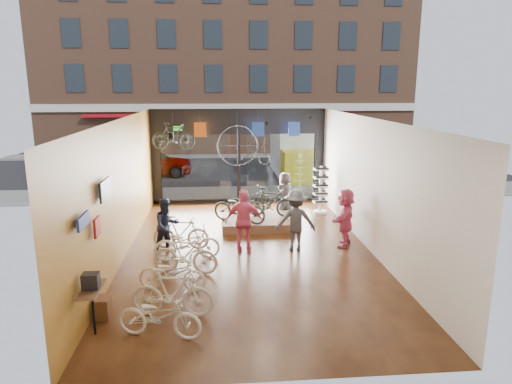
{
  "coord_description": "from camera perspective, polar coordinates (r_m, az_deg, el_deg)",
  "views": [
    {
      "loc": [
        -0.87,
        -12.43,
        4.64
      ],
      "look_at": [
        0.32,
        1.4,
        1.44
      ],
      "focal_mm": 32.0,
      "sensor_mm": 36.0,
      "label": 1
    }
  ],
  "objects": [
    {
      "name": "floor_bike_4",
      "position": [
        12.69,
        -8.61,
        -6.36
      ],
      "size": [
        1.84,
        0.79,
        0.94
      ],
      "primitive_type": "imported",
      "rotation": [
        0.0,
        0.0,
        1.67
      ],
      "color": "beige",
      "rests_on": "ground_plane"
    },
    {
      "name": "display_bike_right",
      "position": [
        16.11,
        -0.78,
        -1.0
      ],
      "size": [
        1.81,
        1.23,
        0.9
      ],
      "primitive_type": "imported",
      "rotation": [
        0.0,
        0.0,
        1.98
      ],
      "color": "black",
      "rests_on": "display_platform"
    },
    {
      "name": "jersey_mid",
      "position": [
        17.77,
        0.24,
        7.84
      ],
      "size": [
        0.45,
        0.03,
        0.55
      ],
      "primitive_type": "cube",
      "color": "#1E3F99",
      "rests_on": "ceiling"
    },
    {
      "name": "customer_1",
      "position": [
        13.21,
        -11.1,
        -4.18
      ],
      "size": [
        0.98,
        0.93,
        1.6
      ],
      "primitive_type": "imported",
      "rotation": [
        0.0,
        0.0,
        0.57
      ],
      "color": "#161C33",
      "rests_on": "ground_plane"
    },
    {
      "name": "wall_back",
      "position": [
        7.02,
        2.63,
        -10.0
      ],
      "size": [
        7.0,
        0.04,
        3.8
      ],
      "primitive_type": "cube",
      "color": "beige",
      "rests_on": "ground"
    },
    {
      "name": "sunglasses_rack",
      "position": [
        17.16,
        8.07,
        0.25
      ],
      "size": [
        0.53,
        0.44,
        1.8
      ],
      "primitive_type": null,
      "rotation": [
        0.0,
        0.0,
        -0.01
      ],
      "color": "white",
      "rests_on": "ground_plane"
    },
    {
      "name": "customer_2",
      "position": [
        12.99,
        -1.47,
        -3.66
      ],
      "size": [
        1.14,
        0.61,
        1.84
      ],
      "primitive_type": "imported",
      "rotation": [
        0.0,
        0.0,
        2.99
      ],
      "color": "#CC4C72",
      "rests_on": "ground_plane"
    },
    {
      "name": "wall_merch",
      "position": [
        9.86,
        -19.53,
        -7.61
      ],
      "size": [
        0.4,
        2.4,
        2.6
      ],
      "primitive_type": null,
      "color": "navy",
      "rests_on": "wall_left"
    },
    {
      "name": "opposite_building",
      "position": [
        34.02,
        -3.59,
        16.93
      ],
      "size": [
        26.0,
        5.0,
        14.0
      ],
      "primitive_type": "cube",
      "color": "brown",
      "rests_on": "ground"
    },
    {
      "name": "floor_bike_3",
      "position": [
        11.79,
        -8.85,
        -7.71
      ],
      "size": [
        1.75,
        0.86,
        1.01
      ],
      "primitive_type": "imported",
      "rotation": [
        0.0,
        0.0,
        1.33
      ],
      "color": "beige",
      "rests_on": "ground_plane"
    },
    {
      "name": "street_road",
      "position": [
        27.83,
        -3.05,
        3.34
      ],
      "size": [
        30.0,
        18.0,
        0.02
      ],
      "primitive_type": "cube",
      "color": "black",
      "rests_on": "ground"
    },
    {
      "name": "floor_bike_2",
      "position": [
        10.91,
        -10.42,
        -9.99
      ],
      "size": [
        1.69,
        0.89,
        0.84
      ],
      "primitive_type": "imported",
      "rotation": [
        0.0,
        0.0,
        1.36
      ],
      "color": "beige",
      "rests_on": "ground_plane"
    },
    {
      "name": "hung_bike",
      "position": [
        16.79,
        -10.31,
        6.9
      ],
      "size": [
        1.63,
        0.66,
        0.95
      ],
      "primitive_type": "imported",
      "rotation": [
        0.0,
        0.0,
        1.43
      ],
      "color": "black",
      "rests_on": "ceiling"
    },
    {
      "name": "floor_bike_1",
      "position": [
        9.74,
        -10.41,
        -12.28
      ],
      "size": [
        1.78,
        0.75,
        1.04
      ],
      "primitive_type": "imported",
      "rotation": [
        0.0,
        0.0,
        1.42
      ],
      "color": "beige",
      "rests_on": "ground_plane"
    },
    {
      "name": "display_bike_left",
      "position": [
        14.93,
        -2.09,
        -1.99
      ],
      "size": [
        1.93,
        1.47,
        0.97
      ],
      "primitive_type": "imported",
      "rotation": [
        0.0,
        0.0,
        1.06
      ],
      "color": "black",
      "rests_on": "display_platform"
    },
    {
      "name": "storefront",
      "position": [
        18.65,
        -2.19,
        4.52
      ],
      "size": [
        7.0,
        0.26,
        3.8
      ],
      "primitive_type": null,
      "color": "black",
      "rests_on": "ground"
    },
    {
      "name": "ceiling",
      "position": [
        12.48,
        -0.92,
        9.21
      ],
      "size": [
        7.0,
        12.0,
        0.04
      ],
      "primitive_type": "cube",
      "color": "black",
      "rests_on": "ground"
    },
    {
      "name": "jersey_right",
      "position": [
        17.95,
        4.8,
        7.85
      ],
      "size": [
        0.45,
        0.03,
        0.55
      ],
      "primitive_type": "cube",
      "color": "#1E3F99",
      "rests_on": "ceiling"
    },
    {
      "name": "exit_sign",
      "position": [
        18.44,
        -9.74,
        7.84
      ],
      "size": [
        0.35,
        0.06,
        0.18
      ],
      "primitive_type": "cube",
      "color": "#198C26",
      "rests_on": "storefront"
    },
    {
      "name": "customer_4",
      "position": [
        16.9,
        3.64,
        -0.21
      ],
      "size": [
        0.92,
        0.8,
        1.59
      ],
      "primitive_type": "imported",
      "rotation": [
        0.0,
        0.0,
        3.6
      ],
      "color": "#3F3F44",
      "rests_on": "ground_plane"
    },
    {
      "name": "floor_bike_5",
      "position": [
        13.53,
        -9.37,
        -5.03
      ],
      "size": [
        1.71,
        0.73,
        1.0
      ],
      "primitive_type": "imported",
      "rotation": [
        0.0,
        0.0,
        1.41
      ],
      "color": "beige",
      "rests_on": "ground_plane"
    },
    {
      "name": "customer_5",
      "position": [
        13.79,
        11.09,
        -3.13
      ],
      "size": [
        1.15,
        1.68,
        1.74
      ],
      "primitive_type": "imported",
      "rotation": [
        0.0,
        0.0,
        4.27
      ],
      "color": "#CC4C72",
      "rests_on": "ground_plane"
    },
    {
      "name": "ground_plane",
      "position": [
        13.3,
        -0.86,
        -7.53
      ],
      "size": [
        7.0,
        12.0,
        0.04
      ],
      "primitive_type": "cube",
      "color": "black",
      "rests_on": "ground"
    },
    {
      "name": "floor_bike_0",
      "position": [
        9.08,
        -11.96,
        -14.91
      ],
      "size": [
        1.75,
        0.97,
        0.87
      ],
      "primitive_type": "imported",
      "rotation": [
        0.0,
        0.0,
        1.32
      ],
      "color": "beige",
      "rests_on": "ground_plane"
    },
    {
      "name": "street_car",
      "position": [
        25.0,
        -13.23,
        3.73
      ],
      "size": [
        4.53,
        1.82,
        1.54
      ],
      "primitive_type": "imported",
      "rotation": [
        0.0,
        0.0,
        1.57
      ],
      "color": "gray",
      "rests_on": "street_road"
    },
    {
      "name": "box_truck",
      "position": [
        24.03,
        5.01,
        4.66
      ],
      "size": [
        2.01,
        6.02,
        2.37
      ],
      "primitive_type": null,
      "color": "silver",
      "rests_on": "street_road"
    },
    {
      "name": "sidewalk_near",
      "position": [
        20.17,
        -2.31,
        -0.16
      ],
      "size": [
        30.0,
        2.4,
        0.12
      ],
      "primitive_type": "cube",
      "color": "slate",
      "rests_on": "ground"
    },
    {
      "name": "wall_left",
      "position": [
        13.0,
        -16.56,
        0.26
      ],
      "size": [
        0.04,
        12.0,
        3.8
      ],
      "primitive_type": "cube",
      "color": "#AD7824",
      "rests_on": "ground"
    },
    {
      "name": "display_platform",
      "position": [
        15.57,
        0.16,
        -3.79
      ],
      "size": [
        2.4,
        1.8,
        0.3
      ],
      "primitive_type": "cube",
      "color": "brown",
      "rests_on": "ground_plane"
    },
    {
      "name": "display_bike_mid",
      "position": [
        15.54,
        1.84,
        -1.3
      ],
      "size": [
        1.76,
        0.94,
        1.02
      ],
      "primitive_type": "imported",
      "rotation": [
        0.0,
        0.0,
        1.28
      ],
      "color": "black",
      "rests_on": "display_platform"
    },
    {
      "name": "wall_right",
      "position": [
        13.46,
        14.23,
        0.83
      ],
      "size": [
        0.04,
        12.0,
        3.8
      ],
      "primitive_type": "cube",
      "color": "beige",
      "rests_on": "ground"
    },
    {
      "name": "customer_3",
      "position": [
        13.17,
        4.96,
        -3.58
      ],
      "size": [
        1.19,
        0.72,
        1.8
      ],
      "primitive_type": "imported",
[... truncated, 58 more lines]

